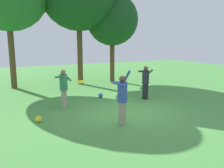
{
  "coord_description": "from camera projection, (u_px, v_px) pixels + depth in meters",
  "views": [
    {
      "loc": [
        -4.7,
        -7.9,
        2.9
      ],
      "look_at": [
        -0.18,
        0.97,
        1.05
      ],
      "focal_mm": 37.63,
      "sensor_mm": 36.0,
      "label": 1
    }
  ],
  "objects": [
    {
      "name": "ground_plane",
      "position": [
        127.0,
        113.0,
        9.55
      ],
      "size": [
        40.0,
        40.0,
        0.0
      ],
      "primitive_type": "plane",
      "color": "#4C9342"
    },
    {
      "name": "ball_yellow",
      "position": [
        39.0,
        119.0,
        8.43
      ],
      "size": [
        0.24,
        0.24,
        0.24
      ],
      "primitive_type": "sphere",
      "color": "yellow",
      "rests_on": "ground_plane"
    },
    {
      "name": "ball_blue",
      "position": [
        101.0,
        96.0,
        12.03
      ],
      "size": [
        0.24,
        0.24,
        0.24
      ],
      "primitive_type": "sphere",
      "color": "blue",
      "rests_on": "ground_plane"
    },
    {
      "name": "frisbee",
      "position": [
        81.0,
        82.0,
        9.48
      ],
      "size": [
        0.36,
        0.36,
        0.1
      ],
      "color": "yellow"
    },
    {
      "name": "person_bystander",
      "position": [
        146.0,
        80.0,
        11.61
      ],
      "size": [
        0.62,
        0.56,
        1.66
      ],
      "rotation": [
        0.0,
        0.0,
        -2.99
      ],
      "color": "black",
      "rests_on": "ground_plane"
    },
    {
      "name": "person_catcher",
      "position": [
        64.0,
        85.0,
        10.1
      ],
      "size": [
        0.68,
        0.72,
        1.68
      ],
      "rotation": [
        0.0,
        0.0,
        -1.09
      ],
      "color": "gray",
      "rests_on": "ground_plane"
    },
    {
      "name": "tree_right",
      "position": [
        112.0,
        20.0,
        16.19
      ],
      "size": [
        3.58,
        3.58,
        6.12
      ],
      "color": "brown",
      "rests_on": "ground_plane"
    },
    {
      "name": "person_thrower",
      "position": [
        122.0,
        96.0,
        8.05
      ],
      "size": [
        0.62,
        0.63,
        1.92
      ],
      "rotation": [
        0.0,
        0.0,
        1.93
      ],
      "color": "gray",
      "rests_on": "ground_plane"
    }
  ]
}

